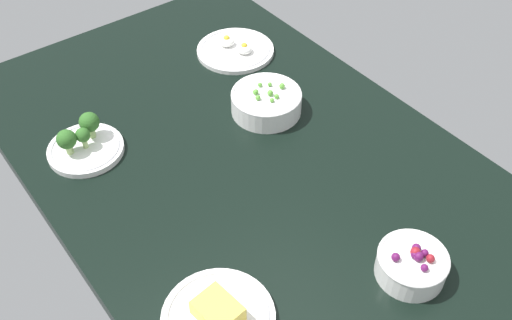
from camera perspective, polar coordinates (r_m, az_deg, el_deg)
The scene contains 6 objects.
dining_table at distance 139.23cm, azimuth -0.00°, elevation -1.17°, with size 152.80×89.95×4.00cm, color black.
plate_cheese at distance 112.28cm, azimuth -3.65°, elevation -14.73°, with size 21.09×21.09×4.96cm.
plate_eggs at distance 173.10cm, azimuth -2.00°, elevation 10.55°, with size 22.05×22.05×4.47cm.
plate_broccoli at distance 145.60cm, azimuth -16.19°, elevation 1.51°, with size 17.92×17.92×8.42cm.
bowl_berries at distance 119.99cm, azimuth 14.71°, elevation -9.64°, with size 13.84×13.84×7.22cm.
bowl_peas at distance 150.61cm, azimuth 1.00°, elevation 5.62°, with size 17.90×17.90×6.89cm.
Camera 1 is at (-77.21, 59.11, 101.64)cm, focal length 41.70 mm.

